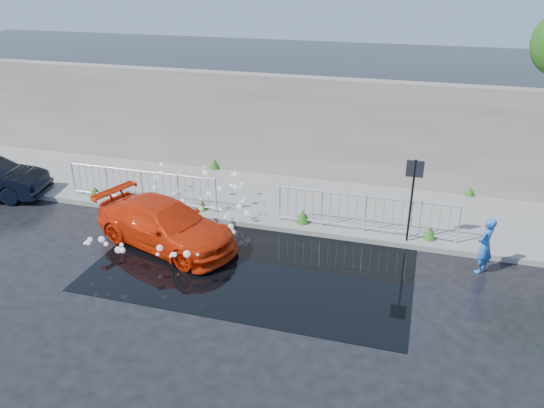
# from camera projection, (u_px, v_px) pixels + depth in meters

# --- Properties ---
(ground) EXTENTS (90.00, 90.00, 0.00)m
(ground) POSITION_uv_depth(u_px,v_px,m) (223.00, 280.00, 12.99)
(ground) COLOR black
(ground) RESTS_ON ground
(pavement) EXTENTS (30.00, 4.00, 0.15)m
(pavement) POSITION_uv_depth(u_px,v_px,m) (278.00, 199.00, 17.33)
(pavement) COLOR slate
(pavement) RESTS_ON ground
(curb) EXTENTS (30.00, 0.25, 0.16)m
(curb) POSITION_uv_depth(u_px,v_px,m) (260.00, 225.00, 15.58)
(curb) COLOR slate
(curb) RESTS_ON ground
(retaining_wall) EXTENTS (30.00, 0.60, 3.50)m
(retaining_wall) POSITION_uv_depth(u_px,v_px,m) (296.00, 127.00, 18.51)
(retaining_wall) COLOR #696458
(retaining_wall) RESTS_ON pavement
(puddle) EXTENTS (8.00, 5.00, 0.01)m
(puddle) POSITION_uv_depth(u_px,v_px,m) (255.00, 263.00, 13.74)
(puddle) COLOR black
(puddle) RESTS_ON ground
(sign_post) EXTENTS (0.45, 0.06, 2.50)m
(sign_post) POSITION_uv_depth(u_px,v_px,m) (413.00, 188.00, 13.91)
(sign_post) COLOR black
(sign_post) RESTS_ON ground
(railing_left) EXTENTS (5.05, 0.05, 1.10)m
(railing_left) POSITION_uv_depth(u_px,v_px,m) (142.00, 186.00, 16.65)
(railing_left) COLOR silver
(railing_left) RESTS_ON pavement
(railing_right) EXTENTS (5.05, 0.05, 1.10)m
(railing_right) POSITION_uv_depth(u_px,v_px,m) (365.00, 212.00, 14.85)
(railing_right) COLOR silver
(railing_right) RESTS_ON pavement
(weeds) EXTENTS (12.17, 3.93, 0.42)m
(weeds) POSITION_uv_depth(u_px,v_px,m) (270.00, 198.00, 16.80)
(weeds) COLOR #124111
(weeds) RESTS_ON pavement
(water_spray) EXTENTS (3.66, 5.57, 1.09)m
(water_spray) POSITION_uv_depth(u_px,v_px,m) (184.00, 210.00, 15.12)
(water_spray) COLOR white
(water_spray) RESTS_ON ground
(red_car) EXTENTS (4.61, 3.00, 1.24)m
(red_car) POSITION_uv_depth(u_px,v_px,m) (165.00, 224.00, 14.41)
(red_car) COLOR red
(red_car) RESTS_ON ground
(person) EXTENTS (0.58, 0.64, 1.48)m
(person) POSITION_uv_depth(u_px,v_px,m) (485.00, 245.00, 13.09)
(person) COLOR blue
(person) RESTS_ON ground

